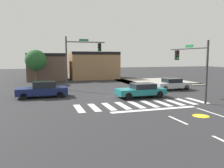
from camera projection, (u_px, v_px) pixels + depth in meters
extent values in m
plane|color=#2B2B2D|center=(124.00, 95.00, 23.07)|extent=(120.00, 120.00, 0.00)
cube|color=silver|center=(79.00, 108.00, 17.23)|extent=(0.53, 2.88, 0.01)
cube|color=silver|center=(94.00, 107.00, 17.58)|extent=(0.53, 2.88, 0.01)
cube|color=silver|center=(109.00, 106.00, 17.93)|extent=(0.53, 2.88, 0.01)
cube|color=silver|center=(123.00, 105.00, 18.28)|extent=(0.53, 2.88, 0.01)
cube|color=silver|center=(136.00, 105.00, 18.63)|extent=(0.53, 2.88, 0.01)
cube|color=silver|center=(149.00, 104.00, 18.98)|extent=(0.53, 2.88, 0.01)
cube|color=silver|center=(162.00, 103.00, 19.33)|extent=(0.53, 2.88, 0.01)
cube|color=silver|center=(174.00, 102.00, 19.68)|extent=(0.53, 2.88, 0.01)
cube|color=silver|center=(186.00, 101.00, 20.03)|extent=(0.53, 2.88, 0.01)
cube|color=silver|center=(197.00, 101.00, 20.38)|extent=(0.53, 2.88, 0.01)
cube|color=white|center=(154.00, 109.00, 16.91)|extent=(6.80, 0.50, 0.01)
cube|color=white|center=(178.00, 120.00, 14.07)|extent=(0.16, 2.00, 0.01)
cylinder|color=yellow|center=(201.00, 116.00, 15.05)|extent=(1.08, 1.08, 0.01)
cylinder|color=white|center=(198.00, 116.00, 14.98)|extent=(0.17, 0.17, 0.00)
cylinder|color=white|center=(204.00, 116.00, 15.12)|extent=(0.17, 0.17, 0.00)
cube|color=white|center=(201.00, 116.00, 15.05)|extent=(0.48, 0.04, 0.00)
cube|color=#9E998E|center=(173.00, 85.00, 30.67)|extent=(10.00, 1.60, 0.15)
cube|color=#9E998E|center=(131.00, 83.00, 33.96)|extent=(1.60, 10.00, 0.15)
cube|color=#9E998E|center=(156.00, 82.00, 35.22)|extent=(10.00, 10.00, 0.15)
cube|color=brown|center=(46.00, 67.00, 38.38)|extent=(6.07, 5.29, 4.48)
cube|color=black|center=(46.00, 55.00, 35.84)|extent=(6.07, 0.50, 0.50)
cube|color=#93704C|center=(93.00, 65.00, 41.50)|extent=(8.26, 6.75, 4.77)
cube|color=black|center=(97.00, 53.00, 38.25)|extent=(8.26, 0.50, 0.50)
cylinder|color=#383A3D|center=(67.00, 64.00, 26.39)|extent=(0.18, 0.18, 6.20)
cylinder|color=#383A3D|center=(86.00, 42.00, 26.78)|extent=(4.57, 0.12, 0.12)
cube|color=black|center=(100.00, 47.00, 27.35)|extent=(0.32, 0.32, 0.95)
sphere|color=#470A0A|center=(98.00, 45.00, 27.26)|extent=(0.22, 0.22, 0.22)
sphere|color=#4C330C|center=(98.00, 47.00, 27.30)|extent=(0.22, 0.22, 0.22)
sphere|color=#1ED833|center=(98.00, 50.00, 27.33)|extent=(0.22, 0.22, 0.22)
cube|color=#197233|center=(84.00, 40.00, 26.69)|extent=(1.10, 0.03, 0.24)
cylinder|color=#383A3D|center=(207.00, 72.00, 18.71)|extent=(0.18, 0.18, 5.21)
cylinder|color=#383A3D|center=(187.00, 49.00, 21.06)|extent=(0.12, 5.44, 0.12)
cube|color=black|center=(177.00, 55.00, 22.68)|extent=(0.32, 0.32, 0.95)
sphere|color=#470A0A|center=(178.00, 52.00, 22.48)|extent=(0.22, 0.22, 0.22)
sphere|color=#4C330C|center=(178.00, 55.00, 22.52)|extent=(0.22, 0.22, 0.22)
sphere|color=#1ED833|center=(178.00, 58.00, 22.55)|extent=(0.22, 0.22, 0.22)
cube|color=#197233|center=(189.00, 46.00, 20.77)|extent=(0.03, 1.10, 0.24)
cube|color=#B7BABF|center=(172.00, 85.00, 27.03)|extent=(4.15, 1.85, 0.59)
cube|color=black|center=(172.00, 80.00, 26.96)|extent=(1.88, 1.63, 0.48)
cylinder|color=black|center=(178.00, 86.00, 28.26)|extent=(0.65, 0.22, 0.65)
cylinder|color=black|center=(186.00, 87.00, 26.71)|extent=(0.65, 0.22, 0.65)
cylinder|color=black|center=(158.00, 87.00, 27.41)|extent=(0.65, 0.22, 0.65)
cylinder|color=black|center=(165.00, 88.00, 25.87)|extent=(0.65, 0.22, 0.65)
cube|color=#196B70|center=(140.00, 91.00, 21.91)|extent=(4.62, 1.94, 0.56)
cube|color=black|center=(143.00, 86.00, 21.93)|extent=(2.12, 1.71, 0.49)
cylinder|color=black|center=(128.00, 96.00, 20.65)|extent=(0.68, 0.22, 0.68)
cylinder|color=black|center=(122.00, 93.00, 22.28)|extent=(0.68, 0.22, 0.68)
cylinder|color=black|center=(159.00, 94.00, 21.59)|extent=(0.68, 0.22, 0.68)
cylinder|color=black|center=(151.00, 92.00, 23.22)|extent=(0.68, 0.22, 0.68)
cube|color=#141E4C|center=(42.00, 91.00, 22.00)|extent=(4.71, 1.94, 0.67)
cube|color=black|center=(44.00, 84.00, 21.99)|extent=(2.08, 1.71, 0.58)
cylinder|color=black|center=(58.00, 92.00, 23.33)|extent=(0.61, 0.22, 0.61)
cylinder|color=black|center=(60.00, 95.00, 21.70)|extent=(0.61, 0.22, 0.61)
cylinder|color=black|center=(25.00, 94.00, 22.38)|extent=(0.61, 0.22, 0.61)
cylinder|color=black|center=(24.00, 96.00, 20.74)|extent=(0.61, 0.22, 0.61)
cylinder|color=#4C3823|center=(36.00, 74.00, 33.62)|extent=(0.36, 0.36, 2.80)
sphere|color=#235628|center=(36.00, 60.00, 33.39)|extent=(3.07, 3.07, 3.07)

